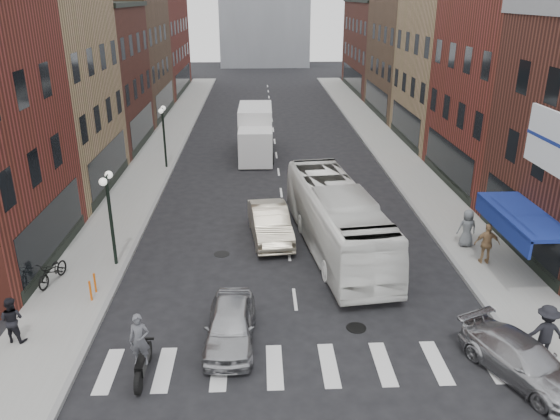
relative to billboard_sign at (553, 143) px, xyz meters
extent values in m
plane|color=black|center=(-8.59, -0.50, -6.13)|extent=(160.00, 160.00, 0.00)
cube|color=gray|center=(-17.09, 21.50, -6.06)|extent=(3.00, 74.00, 0.15)
cube|color=gray|center=(-0.09, 21.50, -6.06)|extent=(3.00, 74.00, 0.15)
cube|color=gray|center=(-15.59, 21.50, -6.13)|extent=(0.20, 74.00, 0.16)
cube|color=gray|center=(-1.59, 21.50, -6.13)|extent=(0.20, 74.00, 0.16)
cube|color=silver|center=(-8.59, -3.50, -6.13)|extent=(12.00, 2.20, 0.01)
cube|color=black|center=(-18.61, 4.00, -4.53)|extent=(0.08, 7.20, 2.20)
cube|color=#9E8357|center=(-23.59, 13.50, -0.13)|extent=(10.00, 10.00, 12.00)
cube|color=black|center=(-18.61, 13.50, -4.53)|extent=(0.08, 8.00, 2.20)
cube|color=#4B231B|center=(-23.59, 23.50, -1.13)|extent=(10.00, 10.00, 10.00)
cube|color=black|center=(-18.61, 23.50, -4.53)|extent=(0.08, 8.00, 2.20)
cube|color=black|center=(-23.59, 23.50, 4.02)|extent=(10.30, 10.20, 0.30)
cube|color=brown|center=(-23.59, 34.50, 0.37)|extent=(10.00, 12.00, 13.00)
cube|color=black|center=(-18.61, 34.50, -4.53)|extent=(0.08, 9.60, 2.20)
cube|color=maroon|center=(-23.59, 48.50, -0.63)|extent=(10.00, 16.00, 11.00)
cube|color=black|center=(-18.61, 48.50, -4.53)|extent=(0.08, 12.80, 2.20)
cube|color=black|center=(1.43, 4.00, -4.53)|extent=(0.08, 7.20, 2.20)
cube|color=maroon|center=(6.41, 13.50, 0.87)|extent=(10.00, 10.00, 14.00)
cube|color=black|center=(1.43, 13.50, -4.53)|extent=(0.08, 8.00, 2.20)
cube|color=#9E8357|center=(6.41, 23.50, -0.63)|extent=(10.00, 10.00, 11.00)
cube|color=black|center=(1.43, 23.50, -4.53)|extent=(0.08, 8.00, 2.20)
cube|color=brown|center=(6.41, 34.50, -0.13)|extent=(10.00, 12.00, 12.00)
cube|color=black|center=(1.43, 34.50, -4.53)|extent=(0.08, 9.60, 2.20)
cube|color=#4B231B|center=(6.41, 48.50, -1.13)|extent=(10.00, 16.00, 10.00)
cube|color=black|center=(1.43, 48.50, -4.53)|extent=(0.08, 12.80, 2.20)
cube|color=black|center=(6.41, 48.50, 4.02)|extent=(10.30, 16.20, 0.30)
cube|color=navy|center=(0.51, 2.00, -3.43)|extent=(1.80, 5.00, 0.15)
cube|color=navy|center=(-0.34, 2.00, -3.78)|extent=(0.10, 5.00, 0.70)
cube|color=silver|center=(-0.09, 0.00, 0.07)|extent=(0.12, 3.00, 2.00)
cylinder|color=black|center=(-15.99, 3.50, -4.13)|extent=(0.14, 0.14, 4.00)
cylinder|color=black|center=(-15.99, 3.50, -2.13)|extent=(0.06, 0.90, 0.06)
sphere|color=white|center=(-15.99, 3.05, -2.18)|extent=(0.32, 0.32, 0.32)
sphere|color=white|center=(-15.99, 3.95, -2.18)|extent=(0.32, 0.32, 0.32)
cylinder|color=black|center=(-15.99, 17.50, -4.13)|extent=(0.14, 0.14, 4.00)
cylinder|color=black|center=(-15.99, 17.50, -2.13)|extent=(0.06, 0.90, 0.06)
sphere|color=white|center=(-15.99, 17.05, -2.18)|extent=(0.32, 0.32, 0.32)
sphere|color=white|center=(-15.99, 17.95, -2.18)|extent=(0.32, 0.32, 0.32)
cylinder|color=#D8590C|center=(-16.19, 0.50, -5.58)|extent=(0.08, 0.08, 0.80)
cylinder|color=#D8590C|center=(-16.19, 1.10, -5.58)|extent=(0.08, 0.08, 0.80)
cube|color=silver|center=(-10.07, 18.07, -4.87)|extent=(2.29, 2.47, 2.35)
cube|color=black|center=(-10.07, 18.07, -4.63)|extent=(2.31, 1.35, 1.03)
cube|color=silver|center=(-10.07, 21.64, -4.16)|extent=(2.41, 4.91, 2.72)
cube|color=navy|center=(-10.07, 21.64, -4.16)|extent=(2.41, 1.91, 1.13)
cube|color=black|center=(-10.07, 21.45, -5.71)|extent=(2.15, 6.13, 0.33)
cylinder|color=black|center=(-11.15, 18.26, -5.71)|extent=(0.26, 0.84, 0.84)
cylinder|color=black|center=(-8.99, 18.26, -5.71)|extent=(0.26, 0.84, 0.84)
cylinder|color=black|center=(-11.15, 21.45, -5.71)|extent=(0.26, 0.84, 0.84)
cylinder|color=black|center=(-8.99, 21.45, -5.71)|extent=(0.26, 0.84, 0.84)
cylinder|color=black|center=(-11.15, 23.33, -5.71)|extent=(0.26, 0.84, 0.84)
cylinder|color=black|center=(-8.99, 23.33, -5.71)|extent=(0.26, 0.84, 0.84)
cylinder|color=black|center=(-13.45, -3.02, -5.80)|extent=(0.14, 0.66, 0.66)
cylinder|color=black|center=(-13.45, -4.52, -5.80)|extent=(0.14, 0.66, 0.66)
cube|color=black|center=(-13.45, -3.77, -5.58)|extent=(0.25, 1.20, 0.35)
cube|color=black|center=(-13.45, -3.22, -5.18)|extent=(0.55, 0.06, 0.06)
imported|color=#505157|center=(-13.45, -3.87, -4.76)|extent=(0.60, 0.40, 1.65)
imported|color=white|center=(-6.46, 4.82, -4.63)|extent=(3.86, 10.99, 3.00)
imported|color=#A5A6AA|center=(-10.89, -2.14, -5.45)|extent=(1.73, 4.03, 1.36)
imported|color=beige|center=(-9.39, 6.11, -5.34)|extent=(2.20, 4.97, 1.59)
imported|color=#A1A2A6|center=(-2.09, -4.27, -5.53)|extent=(3.23, 4.49, 1.21)
imported|color=black|center=(-18.05, 1.95, -5.49)|extent=(1.06, 1.98, 0.99)
imported|color=black|center=(-17.97, -1.96, -5.19)|extent=(0.84, 0.58, 1.59)
imported|color=black|center=(-1.12, -3.56, -5.06)|extent=(1.23, 0.68, 1.84)
imported|color=#98744D|center=(-0.35, 2.91, -5.09)|extent=(1.10, 0.64, 1.78)
imported|color=slate|center=(-0.57, 4.62, -5.12)|extent=(0.87, 0.58, 1.73)
camera|label=1|loc=(-9.89, -17.46, 4.62)|focal=35.00mm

